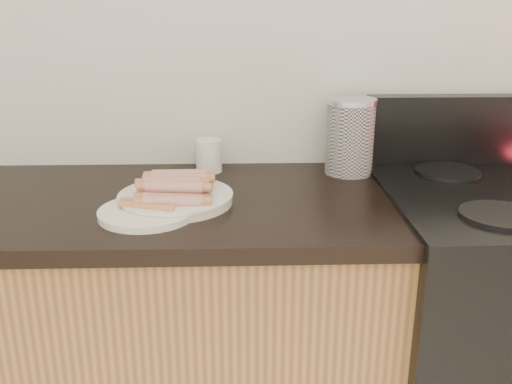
{
  "coord_description": "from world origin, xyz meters",
  "views": [
    {
      "loc": [
        0.02,
        0.33,
        1.38
      ],
      "look_at": [
        0.06,
        1.62,
        0.94
      ],
      "focal_mm": 40.0,
      "sensor_mm": 36.0,
      "label": 1
    }
  ],
  "objects_px": {
    "stove": "(511,346)",
    "mug": "(209,156)",
    "canister": "(350,136)",
    "side_plate": "(147,212)",
    "main_plate": "(176,200)"
  },
  "relations": [
    {
      "from": "side_plate",
      "to": "main_plate",
      "type": "bearing_deg",
      "value": 55.0
    },
    {
      "from": "main_plate",
      "to": "canister",
      "type": "bearing_deg",
      "value": 27.05
    },
    {
      "from": "main_plate",
      "to": "side_plate",
      "type": "xyz_separation_m",
      "value": [
        -0.06,
        -0.08,
        -0.0
      ]
    },
    {
      "from": "stove",
      "to": "canister",
      "type": "distance_m",
      "value": 0.74
    },
    {
      "from": "stove",
      "to": "mug",
      "type": "xyz_separation_m",
      "value": [
        -0.84,
        0.24,
        0.49
      ]
    },
    {
      "from": "side_plate",
      "to": "stove",
      "type": "bearing_deg",
      "value": 6.29
    },
    {
      "from": "stove",
      "to": "canister",
      "type": "relative_size",
      "value": 4.25
    },
    {
      "from": "canister",
      "to": "mug",
      "type": "relative_size",
      "value": 2.28
    },
    {
      "from": "stove",
      "to": "canister",
      "type": "bearing_deg",
      "value": 153.97
    },
    {
      "from": "stove",
      "to": "side_plate",
      "type": "distance_m",
      "value": 1.08
    },
    {
      "from": "mug",
      "to": "main_plate",
      "type": "bearing_deg",
      "value": -104.37
    },
    {
      "from": "stove",
      "to": "canister",
      "type": "xyz_separation_m",
      "value": [
        -0.44,
        0.22,
        0.55
      ]
    },
    {
      "from": "main_plate",
      "to": "side_plate",
      "type": "bearing_deg",
      "value": -125.0
    },
    {
      "from": "main_plate",
      "to": "side_plate",
      "type": "distance_m",
      "value": 0.1
    },
    {
      "from": "stove",
      "to": "main_plate",
      "type": "height_order",
      "value": "main_plate"
    }
  ]
}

